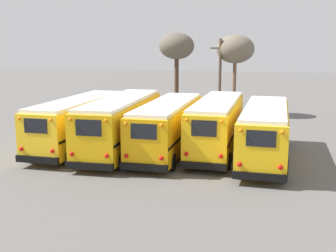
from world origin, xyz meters
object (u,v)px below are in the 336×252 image
Objects in this scene: school_bus_2 at (168,125)px; utility_pole at (220,76)px; school_bus_4 at (265,131)px; bare_tree_0 at (177,47)px; school_bus_0 at (80,121)px; school_bus_1 at (121,122)px; school_bus_3 at (217,124)px; bare_tree_1 at (235,50)px.

school_bus_2 is 13.94m from utility_pole.
school_bus_4 is at bearing -72.51° from utility_pole.
utility_pole is at bearing -27.85° from bare_tree_0.
school_bus_0 is 1.36× the size of bare_tree_0.
school_bus_4 is (11.53, -0.10, -0.03)m from school_bus_0.
school_bus_0 is at bearing -116.93° from utility_pole.
utility_pole is at bearing 73.35° from school_bus_1.
school_bus_3 reaches higher than school_bus_0.
school_bus_2 is 15.67m from bare_tree_1.
bare_tree_0 is 5.95m from bare_tree_1.
school_bus_3 is 0.97× the size of school_bus_4.
bare_tree_1 is at bearing 91.38° from school_bus_3.
school_bus_3 is 1.41× the size of utility_pole.
utility_pole is 2.87m from bare_tree_1.
school_bus_0 reaches higher than school_bus_4.
utility_pole is (-4.44, 14.07, 2.00)m from school_bus_4.
school_bus_3 is (5.77, 1.07, -0.03)m from school_bus_1.
school_bus_3 is at bearing 159.96° from school_bus_4.
school_bus_2 is (2.88, 0.36, -0.10)m from school_bus_1.
bare_tree_0 is (-3.25, 16.15, 4.58)m from school_bus_2.
school_bus_1 is 1.09× the size of school_bus_3.
school_bus_0 is at bearing 177.54° from school_bus_1.
bare_tree_0 reaches higher than school_bus_2.
school_bus_3 is at bearing -88.62° from bare_tree_1.
school_bus_0 is 5.77m from school_bus_2.
school_bus_4 is (2.88, -1.05, -0.06)m from school_bus_3.
school_bus_1 is 16.69m from bare_tree_1.
bare_tree_1 is (-3.22, 15.17, 4.35)m from school_bus_4.
bare_tree_0 reaches higher than school_bus_1.
school_bus_3 is 3.07m from school_bus_4.
bare_tree_1 reaches higher than school_bus_2.
school_bus_3 is at bearing 13.88° from school_bus_2.
school_bus_2 is 1.41× the size of bare_tree_1.
utility_pole is at bearing 96.80° from school_bus_3.
school_bus_1 is 1.41× the size of bare_tree_0.
bare_tree_1 is (5.79, -1.32, -0.21)m from bare_tree_0.
bare_tree_0 is at bearing 101.38° from school_bus_2.
school_bus_1 is at bearing -109.65° from bare_tree_1.
bare_tree_1 is at bearing 42.15° from utility_pole.
school_bus_1 reaches higher than school_bus_3.
school_bus_0 is 17.74m from bare_tree_1.
school_bus_2 is 2.97m from school_bus_3.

